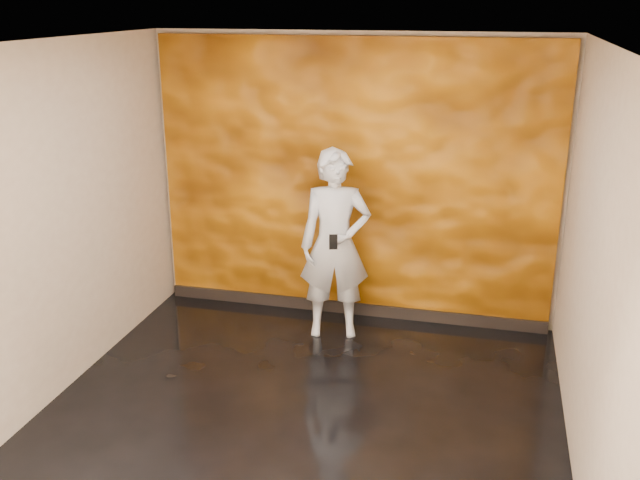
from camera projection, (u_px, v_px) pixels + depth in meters
The scene contains 5 objects.
room at pixel (299, 244), 5.13m from camera, with size 4.02×4.02×2.81m.
feature_wall at pixel (353, 182), 6.93m from camera, with size 3.90×0.06×2.75m, color orange.
baseboard at pixel (350, 308), 7.32m from camera, with size 3.90×0.04×0.12m, color black.
man at pixel (335, 245), 6.64m from camera, with size 0.66×0.43×1.80m, color #A2A8B3.
phone at pixel (333, 242), 6.35m from camera, with size 0.07×0.01×0.14m, color black.
Camera 1 is at (1.31, -4.66, 3.08)m, focal length 40.00 mm.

